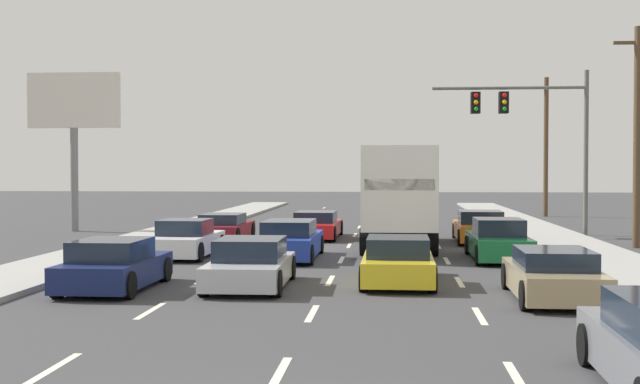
% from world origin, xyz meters
% --- Properties ---
extents(ground_plane, '(140.00, 140.00, 0.00)m').
position_xyz_m(ground_plane, '(0.00, 25.00, 0.00)').
color(ground_plane, '#3D3D3F').
extents(sidewalk_right, '(2.88, 80.00, 0.14)m').
position_xyz_m(sidewalk_right, '(8.39, 20.00, 0.07)').
color(sidewalk_right, '#9E9E99').
rests_on(sidewalk_right, ground_plane).
extents(sidewalk_left, '(2.88, 80.00, 0.14)m').
position_xyz_m(sidewalk_left, '(-8.39, 20.00, 0.07)').
color(sidewalk_left, '#9E9E99').
rests_on(sidewalk_left, ground_plane).
extents(lane_markings, '(6.94, 62.00, 0.01)m').
position_xyz_m(lane_markings, '(-0.00, 23.49, 0.00)').
color(lane_markings, silver).
rests_on(lane_markings, ground_plane).
extents(car_maroon, '(1.96, 4.43, 1.11)m').
position_xyz_m(car_maroon, '(-5.27, 25.29, 0.52)').
color(car_maroon, maroon).
rests_on(car_maroon, ground_plane).
extents(car_white, '(1.93, 4.17, 1.27)m').
position_xyz_m(car_white, '(-5.27, 18.92, 0.57)').
color(car_white, white).
rests_on(car_white, ground_plane).
extents(car_navy, '(1.92, 4.10, 1.25)m').
position_xyz_m(car_navy, '(-5.17, 11.39, 0.58)').
color(car_navy, '#141E4C').
rests_on(car_navy, ground_plane).
extents(car_red, '(2.03, 4.72, 1.15)m').
position_xyz_m(car_red, '(-1.56, 26.66, 0.53)').
color(car_red, red).
rests_on(car_red, ground_plane).
extents(car_blue, '(1.90, 4.62, 1.29)m').
position_xyz_m(car_blue, '(-1.70, 18.58, 0.60)').
color(car_blue, '#1E389E').
rests_on(car_blue, ground_plane).
extents(car_silver, '(1.98, 4.22, 1.23)m').
position_xyz_m(car_silver, '(-1.90, 12.08, 0.56)').
color(car_silver, '#B7BABF').
rests_on(car_silver, ground_plane).
extents(box_truck, '(2.66, 9.29, 3.71)m').
position_xyz_m(box_truck, '(1.87, 22.15, 2.12)').
color(box_truck, white).
rests_on(box_truck, ground_plane).
extents(car_yellow, '(1.89, 4.39, 1.23)m').
position_xyz_m(car_yellow, '(1.79, 13.09, 0.56)').
color(car_yellow, yellow).
rests_on(car_yellow, ground_plane).
extents(car_orange, '(2.06, 4.70, 1.27)m').
position_xyz_m(car_orange, '(5.18, 25.41, 0.57)').
color(car_orange, orange).
rests_on(car_orange, ground_plane).
extents(car_green, '(1.83, 4.54, 1.35)m').
position_xyz_m(car_green, '(5.08, 18.91, 0.60)').
color(car_green, '#196B38').
rests_on(car_green, ground_plane).
extents(car_tan, '(1.93, 4.25, 1.16)m').
position_xyz_m(car_tan, '(5.28, 10.72, 0.55)').
color(car_tan, tan).
rests_on(car_tan, ground_plane).
extents(traffic_signal_mast, '(6.85, 0.69, 7.30)m').
position_xyz_m(traffic_signal_mast, '(7.46, 29.16, 5.26)').
color(traffic_signal_mast, '#595B56').
rests_on(traffic_signal_mast, ground_plane).
extents(utility_pole_mid, '(1.80, 0.28, 8.24)m').
position_xyz_m(utility_pole_mid, '(10.73, 23.45, 4.26)').
color(utility_pole_mid, brown).
rests_on(utility_pole_mid, ground_plane).
extents(utility_pole_far, '(1.80, 0.28, 8.54)m').
position_xyz_m(utility_pole_far, '(11.07, 43.67, 4.41)').
color(utility_pole_far, brown).
rests_on(utility_pole_far, ground_plane).
extents(roadside_billboard, '(4.45, 0.36, 7.47)m').
position_xyz_m(roadside_billboard, '(-13.28, 29.58, 5.37)').
color(roadside_billboard, slate).
rests_on(roadside_billboard, ground_plane).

